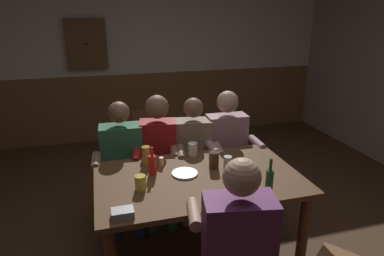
{
  "coord_description": "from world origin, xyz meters",
  "views": [
    {
      "loc": [
        -0.69,
        -2.3,
        2.0
      ],
      "look_at": [
        0.0,
        0.17,
        1.1
      ],
      "focal_mm": 31.57,
      "sensor_mm": 36.0,
      "label": 1
    }
  ],
  "objects_px": {
    "dining_table": "(199,189)",
    "person_0": "(122,159)",
    "person_3": "(229,146)",
    "pint_glass_5": "(228,162)",
    "person_4": "(236,241)",
    "person_2": "(194,152)",
    "pint_glass_2": "(140,183)",
    "pint_glass_0": "(214,160)",
    "pint_glass_4": "(146,155)",
    "wall_dart_cabinet": "(87,43)",
    "person_1": "(159,153)",
    "chair_empty_near_right": "(152,145)",
    "plate_0": "(185,173)",
    "pint_glass_3": "(235,185)",
    "pint_glass_1": "(193,149)",
    "table_candle": "(161,162)",
    "bottle_1": "(152,164)",
    "condiment_caddy": "(123,213)",
    "bottle_0": "(269,181)"
  },
  "relations": [
    {
      "from": "table_candle",
      "to": "pint_glass_1",
      "type": "xyz_separation_m",
      "value": [
        0.31,
        0.15,
        0.02
      ]
    },
    {
      "from": "person_3",
      "to": "pint_glass_5",
      "type": "distance_m",
      "value": 0.7
    },
    {
      "from": "person_2",
      "to": "bottle_0",
      "type": "bearing_deg",
      "value": 111.35
    },
    {
      "from": "person_3",
      "to": "pint_glass_2",
      "type": "bearing_deg",
      "value": 39.57
    },
    {
      "from": "chair_empty_near_right",
      "to": "table_candle",
      "type": "distance_m",
      "value": 1.23
    },
    {
      "from": "person_3",
      "to": "person_4",
      "type": "relative_size",
      "value": 0.98
    },
    {
      "from": "person_4",
      "to": "pint_glass_3",
      "type": "xyz_separation_m",
      "value": [
        0.17,
        0.42,
        0.13
      ]
    },
    {
      "from": "person_2",
      "to": "pint_glass_2",
      "type": "xyz_separation_m",
      "value": [
        -0.63,
        -0.78,
        0.16
      ]
    },
    {
      "from": "plate_0",
      "to": "bottle_0",
      "type": "bearing_deg",
      "value": -41.03
    },
    {
      "from": "person_4",
      "to": "wall_dart_cabinet",
      "type": "xyz_separation_m",
      "value": [
        -0.82,
        3.66,
        0.84
      ]
    },
    {
      "from": "bottle_0",
      "to": "pint_glass_5",
      "type": "xyz_separation_m",
      "value": [
        -0.14,
        0.45,
        -0.04
      ]
    },
    {
      "from": "person_4",
      "to": "pint_glass_1",
      "type": "xyz_separation_m",
      "value": [
        0.05,
        1.13,
        0.12
      ]
    },
    {
      "from": "person_0",
      "to": "pint_glass_5",
      "type": "xyz_separation_m",
      "value": [
        0.81,
        -0.63,
        0.15
      ]
    },
    {
      "from": "chair_empty_near_right",
      "to": "pint_glass_0",
      "type": "relative_size",
      "value": 6.25
    },
    {
      "from": "person_2",
      "to": "plate_0",
      "type": "distance_m",
      "value": 0.7
    },
    {
      "from": "person_3",
      "to": "plate_0",
      "type": "height_order",
      "value": "person_3"
    },
    {
      "from": "pint_glass_1",
      "to": "pint_glass_3",
      "type": "xyz_separation_m",
      "value": [
        0.11,
        -0.71,
        0.0
      ]
    },
    {
      "from": "pint_glass_1",
      "to": "wall_dart_cabinet",
      "type": "relative_size",
      "value": 0.17
    },
    {
      "from": "pint_glass_0",
      "to": "pint_glass_4",
      "type": "relative_size",
      "value": 0.9
    },
    {
      "from": "plate_0",
      "to": "pint_glass_3",
      "type": "relative_size",
      "value": 1.64
    },
    {
      "from": "chair_empty_near_right",
      "to": "wall_dart_cabinet",
      "type": "distance_m",
      "value": 1.95
    },
    {
      "from": "dining_table",
      "to": "person_4",
      "type": "relative_size",
      "value": 1.27
    },
    {
      "from": "person_0",
      "to": "pint_glass_0",
      "type": "distance_m",
      "value": 0.94
    },
    {
      "from": "pint_glass_0",
      "to": "person_1",
      "type": "bearing_deg",
      "value": 120.96
    },
    {
      "from": "dining_table",
      "to": "person_0",
      "type": "height_order",
      "value": "person_0"
    },
    {
      "from": "dining_table",
      "to": "table_candle",
      "type": "height_order",
      "value": "table_candle"
    },
    {
      "from": "person_1",
      "to": "person_3",
      "type": "xyz_separation_m",
      "value": [
        0.73,
        -0.0,
        -0.0
      ]
    },
    {
      "from": "bottle_1",
      "to": "pint_glass_3",
      "type": "relative_size",
      "value": 1.81
    },
    {
      "from": "table_candle",
      "to": "wall_dart_cabinet",
      "type": "relative_size",
      "value": 0.11
    },
    {
      "from": "plate_0",
      "to": "table_candle",
      "type": "bearing_deg",
      "value": 127.87
    },
    {
      "from": "person_2",
      "to": "pint_glass_0",
      "type": "height_order",
      "value": "person_2"
    },
    {
      "from": "plate_0",
      "to": "person_4",
      "type": "bearing_deg",
      "value": -82.19
    },
    {
      "from": "chair_empty_near_right",
      "to": "pint_glass_1",
      "type": "bearing_deg",
      "value": 95.84
    },
    {
      "from": "pint_glass_2",
      "to": "person_2",
      "type": "bearing_deg",
      "value": 51.08
    },
    {
      "from": "person_1",
      "to": "chair_empty_near_right",
      "type": "bearing_deg",
      "value": -84.21
    },
    {
      "from": "condiment_caddy",
      "to": "pint_glass_1",
      "type": "height_order",
      "value": "pint_glass_1"
    },
    {
      "from": "person_3",
      "to": "condiment_caddy",
      "type": "height_order",
      "value": "person_3"
    },
    {
      "from": "person_3",
      "to": "dining_table",
      "type": "bearing_deg",
      "value": 54.44
    },
    {
      "from": "bottle_0",
      "to": "wall_dart_cabinet",
      "type": "relative_size",
      "value": 0.38
    },
    {
      "from": "pint_glass_3",
      "to": "wall_dart_cabinet",
      "type": "xyz_separation_m",
      "value": [
        -0.98,
        3.24,
        0.71
      ]
    },
    {
      "from": "pint_glass_0",
      "to": "wall_dart_cabinet",
      "type": "distance_m",
      "value": 3.07
    },
    {
      "from": "person_1",
      "to": "pint_glass_3",
      "type": "bearing_deg",
      "value": 119.6
    },
    {
      "from": "person_0",
      "to": "pint_glass_0",
      "type": "bearing_deg",
      "value": 142.67
    },
    {
      "from": "pint_glass_3",
      "to": "pint_glass_4",
      "type": "xyz_separation_m",
      "value": [
        -0.54,
        0.65,
        0.02
      ]
    },
    {
      "from": "person_2",
      "to": "bottle_1",
      "type": "relative_size",
      "value": 5.2
    },
    {
      "from": "dining_table",
      "to": "person_3",
      "type": "height_order",
      "value": "person_3"
    },
    {
      "from": "pint_glass_4",
      "to": "pint_glass_5",
      "type": "relative_size",
      "value": 1.49
    },
    {
      "from": "dining_table",
      "to": "pint_glass_2",
      "type": "distance_m",
      "value": 0.5
    },
    {
      "from": "condiment_caddy",
      "to": "bottle_0",
      "type": "xyz_separation_m",
      "value": [
        1.03,
        0.02,
        0.07
      ]
    },
    {
      "from": "person_1",
      "to": "pint_glass_1",
      "type": "distance_m",
      "value": 0.42
    }
  ]
}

